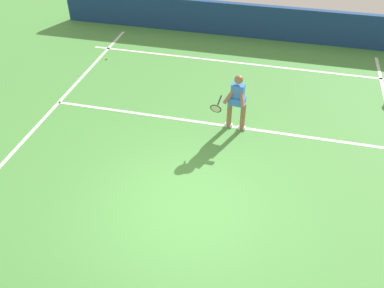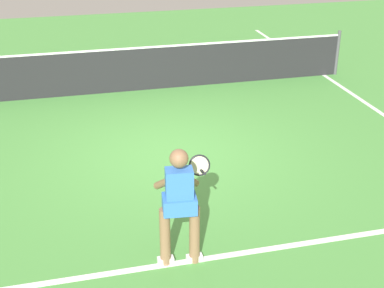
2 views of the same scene
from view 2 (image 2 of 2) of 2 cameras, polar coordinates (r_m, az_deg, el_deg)
ground_plane at (r=9.59m, az=-2.10°, el=-0.92°), size 23.97×23.97×0.00m
service_line_marking at (r=7.05m, az=3.22°, el=-11.58°), size 9.16×0.10×0.01m
court_net at (r=12.50m, az=-5.41°, el=7.84°), size 9.84×0.08×1.09m
tennis_player at (r=6.50m, az=-1.27°, el=-6.07°), size 0.85×0.91×1.55m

